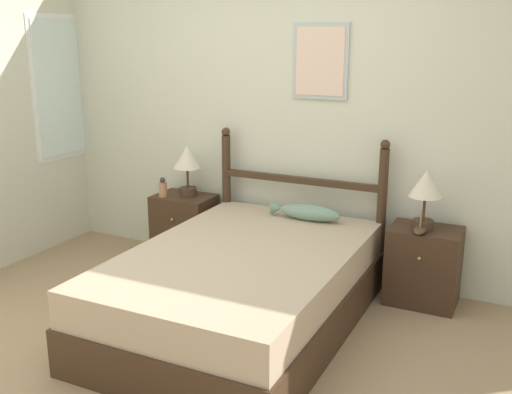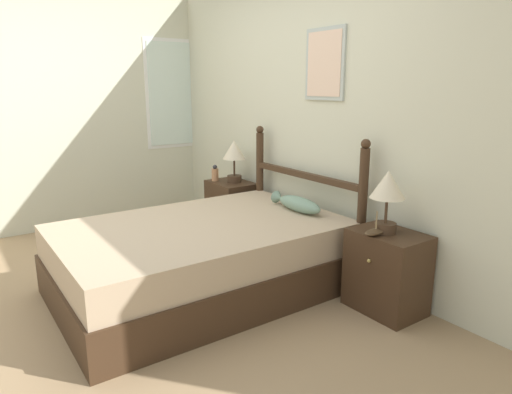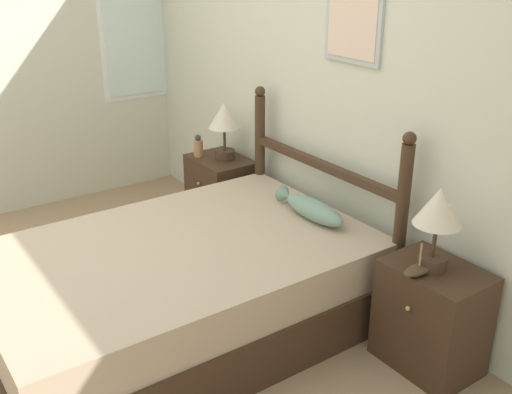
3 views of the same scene
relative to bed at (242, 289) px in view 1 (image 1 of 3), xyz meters
The scene contains 11 objects.
ground_plane 0.67m from the bed, 104.34° to the right, with size 16.00×16.00×0.00m, color #9E7F5B.
wall_back 1.53m from the bed, 97.70° to the left, with size 6.40×0.08×2.55m.
bed is the anchor object (origin of this frame).
headboard 1.06m from the bed, 90.00° to the left, with size 1.38×0.07×1.15m.
nightstand_left 1.34m from the bed, 138.52° to the left, with size 0.49×0.38×0.56m.
nightstand_right 1.34m from the bed, 41.48° to the left, with size 0.49×0.38×0.56m.
table_lamp_left 1.47m from the bed, 136.95° to the left, with size 0.23×0.23×0.42m.
table_lamp_right 1.44m from the bed, 41.24° to the left, with size 0.23×0.23×0.42m.
bottle 1.44m from the bed, 145.56° to the left, with size 0.07×0.07×0.17m.
model_boat 1.29m from the bed, 38.23° to the left, with size 0.08×0.19×0.16m.
fish_pillow 0.89m from the bed, 80.66° to the left, with size 0.55×0.14×0.12m.
Camera 1 is at (1.83, -2.62, 1.89)m, focal length 42.00 mm.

